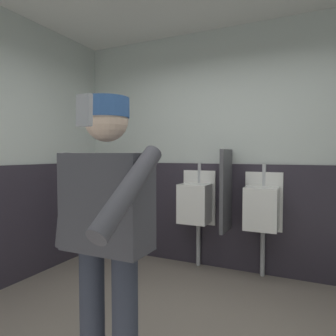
{
  "coord_description": "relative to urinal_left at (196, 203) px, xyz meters",
  "views": [
    {
      "loc": [
        0.83,
        -1.71,
        1.35
      ],
      "look_at": [
        -0.08,
        0.23,
        1.25
      ],
      "focal_mm": 32.61,
      "sensor_mm": 36.0,
      "label": 1
    }
  ],
  "objects": [
    {
      "name": "privacy_divider_panel",
      "position": [
        0.38,
        -0.07,
        0.17
      ],
      "size": [
        0.04,
        0.4,
        0.9
      ],
      "primitive_type": "cube",
      "color": "#4C4C51"
    },
    {
      "name": "wall_back",
      "position": [
        0.38,
        0.22,
        0.63
      ],
      "size": [
        4.53,
        0.12,
        2.81
      ],
      "primitive_type": "cube",
      "color": "silver",
      "rests_on": "ground_plane"
    },
    {
      "name": "urinal_left",
      "position": [
        0.0,
        0.0,
        0.0
      ],
      "size": [
        0.4,
        0.34,
        1.24
      ],
      "color": "white",
      "rests_on": "ground_plane"
    },
    {
      "name": "cell_phone",
      "position": [
        0.51,
        -2.53,
        0.72
      ],
      "size": [
        0.06,
        0.03,
        0.11
      ],
      "primitive_type": "cube",
      "rotation": [
        -0.04,
        0.0,
        -0.08
      ],
      "color": "#A5A8B2"
    },
    {
      "name": "urinal_middle",
      "position": [
        0.75,
        0.0,
        0.0
      ],
      "size": [
        0.4,
        0.34,
        1.24
      ],
      "color": "white",
      "rests_on": "ground_plane"
    },
    {
      "name": "person",
      "position": [
        0.22,
        -2.02,
        0.21
      ],
      "size": [
        0.69,
        0.6,
        1.65
      ],
      "color": "#2D3342",
      "rests_on": "ground_plane"
    },
    {
      "name": "wainscot_band_back",
      "position": [
        0.38,
        0.14,
        -0.16
      ],
      "size": [
        3.93,
        0.03,
        1.23
      ],
      "primitive_type": "cube",
      "color": "#2D2833",
      "rests_on": "ground_plane"
    }
  ]
}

